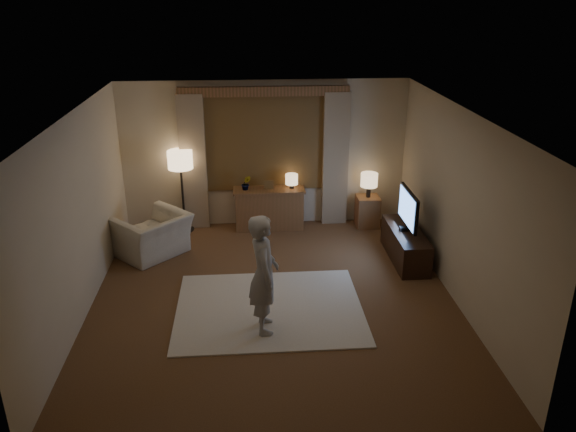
{
  "coord_description": "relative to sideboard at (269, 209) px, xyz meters",
  "views": [
    {
      "loc": [
        -0.32,
        -6.83,
        4.04
      ],
      "look_at": [
        0.25,
        0.6,
        0.99
      ],
      "focal_mm": 35.0,
      "sensor_mm": 36.0,
      "label": 1
    }
  ],
  "objects": [
    {
      "name": "person",
      "position": [
        -0.21,
        -3.26,
        0.44
      ],
      "size": [
        0.4,
        0.58,
        1.55
      ],
      "primitive_type": "imported",
      "rotation": [
        0.0,
        0.0,
        1.63
      ],
      "color": "#A59F98",
      "rests_on": "rug"
    },
    {
      "name": "side_table",
      "position": [
        1.77,
        -0.05,
        -0.07
      ],
      "size": [
        0.4,
        0.4,
        0.56
      ],
      "primitive_type": "cube",
      "color": "brown",
      "rests_on": "floor"
    },
    {
      "name": "room",
      "position": [
        -0.06,
        -2.0,
        0.98
      ],
      "size": [
        5.04,
        5.54,
        2.64
      ],
      "color": "brown",
      "rests_on": "ground"
    },
    {
      "name": "table_lamp_sideboard",
      "position": [
        0.4,
        0.0,
        0.55
      ],
      "size": [
        0.22,
        0.22,
        0.3
      ],
      "color": "black",
      "rests_on": "sideboard"
    },
    {
      "name": "rug",
      "position": [
        -0.13,
        -2.78,
        -0.34
      ],
      "size": [
        2.5,
        2.0,
        0.02
      ],
      "primitive_type": "cube",
      "color": "beige",
      "rests_on": "floor"
    },
    {
      "name": "plant",
      "position": [
        -0.4,
        0.0,
        0.5
      ],
      "size": [
        0.17,
        0.13,
        0.3
      ],
      "primitive_type": "imported",
      "color": "#999999",
      "rests_on": "sideboard"
    },
    {
      "name": "tv",
      "position": [
        2.09,
        -1.44,
        0.51
      ],
      "size": [
        0.22,
        0.9,
        0.65
      ],
      "color": "black",
      "rests_on": "tv_stand"
    },
    {
      "name": "picture_frame",
      "position": [
        0.0,
        0.0,
        0.45
      ],
      "size": [
        0.16,
        0.02,
        0.2
      ],
      "primitive_type": "cube",
      "color": "brown",
      "rests_on": "sideboard"
    },
    {
      "name": "tv_stand",
      "position": [
        2.09,
        -1.44,
        -0.1
      ],
      "size": [
        0.45,
        1.4,
        0.5
      ],
      "primitive_type": "cube",
      "color": "black",
      "rests_on": "floor"
    },
    {
      "name": "sideboard",
      "position": [
        0.0,
        0.0,
        0.0
      ],
      "size": [
        1.2,
        0.4,
        0.7
      ],
      "primitive_type": "cube",
      "color": "brown",
      "rests_on": "floor"
    },
    {
      "name": "floor_lamp",
      "position": [
        -1.51,
        0.0,
        0.88
      ],
      "size": [
        0.43,
        0.43,
        1.47
      ],
      "color": "black",
      "rests_on": "floor"
    },
    {
      "name": "armchair",
      "position": [
        -1.93,
        -0.96,
        -0.01
      ],
      "size": [
        1.39,
        1.39,
        0.68
      ],
      "primitive_type": "imported",
      "rotation": [
        0.0,
        0.0,
        -2.35
      ],
      "color": "beige",
      "rests_on": "floor"
    },
    {
      "name": "table_lamp_side",
      "position": [
        1.77,
        -0.05,
        0.52
      ],
      "size": [
        0.3,
        0.3,
        0.44
      ],
      "color": "black",
      "rests_on": "side_table"
    }
  ]
}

